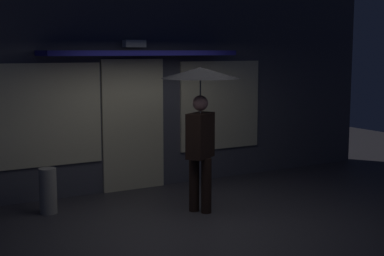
% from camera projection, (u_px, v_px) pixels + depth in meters
% --- Properties ---
extents(ground_plane, '(18.00, 18.00, 0.00)m').
position_uv_depth(ground_plane, '(199.00, 223.00, 7.73)').
color(ground_plane, '#38353A').
extents(building_facade, '(10.02, 1.00, 4.24)m').
position_uv_depth(building_facade, '(129.00, 65.00, 9.46)').
color(building_facade, '#4C4C56').
rests_on(building_facade, ground).
extents(person_with_umbrella, '(1.12, 1.12, 2.11)m').
position_uv_depth(person_with_umbrella, '(200.00, 101.00, 8.03)').
color(person_with_umbrella, black).
rests_on(person_with_umbrella, ground).
extents(sidewalk_bollard, '(0.25, 0.25, 0.66)m').
position_uv_depth(sidewalk_bollard, '(48.00, 191.00, 8.13)').
color(sidewalk_bollard, '#9E998E').
rests_on(sidewalk_bollard, ground).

